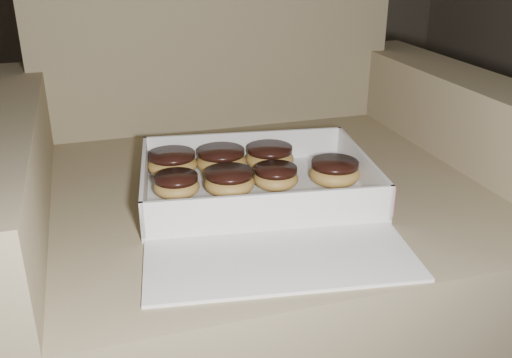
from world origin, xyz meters
The scene contains 12 objects.
armchair centered at (0.71, 0.83, 0.33)m, with size 1.00×0.84×1.04m.
bakery_box centered at (0.68, 0.67, 0.48)m, with size 0.43×0.49×0.06m.
donut_a centered at (0.55, 0.72, 0.49)m, with size 0.08×0.08×0.04m.
donut_b centered at (0.64, 0.80, 0.50)m, with size 0.09×0.09×0.05m.
donut_c centered at (0.82, 0.69, 0.50)m, with size 0.09×0.09×0.04m.
donut_d centered at (0.56, 0.81, 0.50)m, with size 0.09×0.09×0.04m.
donut_e centered at (0.72, 0.70, 0.49)m, with size 0.08×0.08×0.04m.
donut_f centered at (0.73, 0.79, 0.50)m, with size 0.09×0.09×0.04m.
donut_g centered at (0.63, 0.71, 0.50)m, with size 0.08×0.08×0.04m.
crumb_a centered at (0.60, 0.62, 0.48)m, with size 0.01×0.01×0.00m, color black.
crumb_b centered at (0.53, 0.68, 0.48)m, with size 0.01×0.01×0.00m, color black.
crumb_c centered at (0.84, 0.63, 0.48)m, with size 0.01×0.01×0.00m, color black.
Camera 1 is at (0.42, -0.14, 0.88)m, focal length 40.00 mm.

